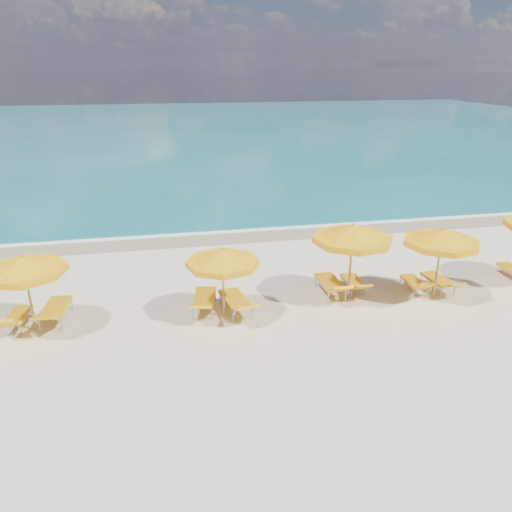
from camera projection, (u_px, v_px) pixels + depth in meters
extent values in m
plane|color=beige|center=(265.00, 308.00, 15.84)|extent=(120.00, 120.00, 0.00)
cube|color=#126065|center=(179.00, 129.00, 59.73)|extent=(120.00, 80.00, 0.30)
cube|color=tan|center=(230.00, 235.00, 22.61)|extent=(120.00, 2.60, 0.01)
cube|color=white|center=(228.00, 229.00, 23.34)|extent=(120.00, 1.20, 0.03)
cube|color=white|center=(109.00, 192.00, 30.27)|extent=(14.00, 0.36, 0.05)
cube|color=white|center=(299.00, 162.00, 39.27)|extent=(18.00, 0.30, 0.05)
cylinder|color=tan|center=(29.00, 295.00, 14.13)|extent=(0.07, 0.07, 2.25)
cone|color=#FCAD0C|center=(24.00, 264.00, 13.79)|extent=(2.61, 2.61, 0.45)
cylinder|color=#FCAD0C|center=(25.00, 271.00, 13.87)|extent=(2.63, 2.63, 0.18)
sphere|color=tan|center=(22.00, 256.00, 13.71)|extent=(0.10, 0.10, 0.10)
cylinder|color=tan|center=(223.00, 284.00, 14.93)|extent=(0.07, 0.07, 2.15)
cone|color=#FCAD0C|center=(222.00, 256.00, 14.61)|extent=(2.43, 2.43, 0.43)
cylinder|color=#FCAD0C|center=(223.00, 263.00, 14.68)|extent=(2.46, 2.46, 0.17)
sphere|color=tan|center=(222.00, 249.00, 14.53)|extent=(0.10, 0.10, 0.10)
cylinder|color=tan|center=(350.00, 263.00, 16.06)|extent=(0.08, 0.08, 2.50)
cone|color=#FCAD0C|center=(353.00, 232.00, 15.69)|extent=(2.98, 2.98, 0.50)
cylinder|color=#FCAD0C|center=(352.00, 239.00, 15.77)|extent=(3.01, 3.01, 0.20)
sphere|color=tan|center=(353.00, 224.00, 15.59)|extent=(0.11, 0.11, 0.11)
cylinder|color=tan|center=(438.00, 265.00, 16.14)|extent=(0.07, 0.07, 2.34)
cone|color=#FCAD0C|center=(442.00, 236.00, 15.79)|extent=(2.78, 2.78, 0.47)
cylinder|color=#FCAD0C|center=(441.00, 243.00, 15.87)|extent=(2.81, 2.81, 0.19)
sphere|color=tan|center=(443.00, 229.00, 15.70)|extent=(0.10, 0.10, 0.10)
cube|color=#FCB20F|center=(18.00, 315.00, 14.64)|extent=(0.64, 1.24, 0.07)
cube|color=#FCB20F|center=(7.00, 323.00, 13.82)|extent=(0.57, 0.52, 0.42)
cube|color=#FCB20F|center=(56.00, 307.00, 14.97)|extent=(0.77, 1.50, 0.09)
cube|color=#FCB20F|center=(46.00, 319.00, 13.97)|extent=(0.70, 0.70, 0.39)
cube|color=#FCB20F|center=(204.00, 297.00, 15.62)|extent=(0.90, 1.53, 0.09)
cube|color=#FCB20F|center=(201.00, 307.00, 14.62)|extent=(0.75, 0.75, 0.39)
cube|color=#FCB20F|center=(235.00, 299.00, 15.49)|extent=(0.87, 1.54, 0.09)
cube|color=#FCB20F|center=(246.00, 308.00, 14.54)|extent=(0.74, 0.74, 0.40)
cube|color=#FCB20F|center=(330.00, 282.00, 16.72)|extent=(0.65, 1.44, 0.09)
cube|color=#FCB20F|center=(341.00, 289.00, 15.74)|extent=(0.64, 0.62, 0.44)
cube|color=#FCB20F|center=(353.00, 281.00, 16.95)|extent=(0.61, 1.25, 0.08)
cube|color=#FCB20F|center=(362.00, 287.00, 16.10)|extent=(0.57, 0.56, 0.37)
cube|color=#FCB20F|center=(414.00, 281.00, 16.94)|extent=(0.58, 1.19, 0.07)
cube|color=#FCB20F|center=(425.00, 286.00, 16.15)|extent=(0.54, 0.48, 0.42)
cube|color=#FCB20F|center=(437.00, 279.00, 17.09)|extent=(0.66, 1.28, 0.08)
cube|color=#FCB20F|center=(454.00, 285.00, 16.26)|extent=(0.60, 0.60, 0.34)
cube|color=#FCB20F|center=(511.00, 269.00, 18.00)|extent=(0.62, 1.19, 0.07)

